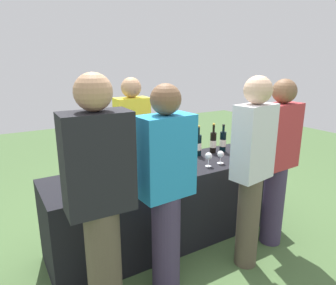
# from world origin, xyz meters

# --- Properties ---
(ground_plane) EXTENTS (12.00, 12.00, 0.00)m
(ground_plane) POSITION_xyz_m (0.00, 0.00, 0.00)
(ground_plane) COLOR #476638
(tasting_table) EXTENTS (2.34, 0.68, 0.78)m
(tasting_table) POSITION_xyz_m (0.00, 0.00, 0.39)
(tasting_table) COLOR black
(tasting_table) RESTS_ON ground_plane
(wine_bottle_0) EXTENTS (0.08, 0.08, 0.31)m
(wine_bottle_0) POSITION_xyz_m (-0.83, 0.07, 0.89)
(wine_bottle_0) COLOR black
(wine_bottle_0) RESTS_ON tasting_table
(wine_bottle_1) EXTENTS (0.07, 0.07, 0.32)m
(wine_bottle_1) POSITION_xyz_m (-0.63, 0.15, 0.90)
(wine_bottle_1) COLOR black
(wine_bottle_1) RESTS_ON tasting_table
(wine_bottle_2) EXTENTS (0.07, 0.07, 0.33)m
(wine_bottle_2) POSITION_xyz_m (0.48, 0.16, 0.90)
(wine_bottle_2) COLOR black
(wine_bottle_2) RESTS_ON tasting_table
(wine_bottle_3) EXTENTS (0.07, 0.07, 0.33)m
(wine_bottle_3) POSITION_xyz_m (0.68, 0.15, 0.90)
(wine_bottle_3) COLOR black
(wine_bottle_3) RESTS_ON tasting_table
(wine_bottle_4) EXTENTS (0.07, 0.07, 0.31)m
(wine_bottle_4) POSITION_xyz_m (0.80, 0.13, 0.89)
(wine_bottle_4) COLOR black
(wine_bottle_4) RESTS_ON tasting_table
(wine_glass_0) EXTENTS (0.06, 0.06, 0.13)m
(wine_glass_0) POSITION_xyz_m (-0.20, -0.15, 0.87)
(wine_glass_0) COLOR silver
(wine_glass_0) RESTS_ON tasting_table
(wine_glass_1) EXTENTS (0.07, 0.07, 0.14)m
(wine_glass_1) POSITION_xyz_m (-0.00, -0.14, 0.88)
(wine_glass_1) COLOR silver
(wine_glass_1) RESTS_ON tasting_table
(wine_glass_2) EXTENTS (0.07, 0.07, 0.14)m
(wine_glass_2) POSITION_xyz_m (0.35, -0.18, 0.88)
(wine_glass_2) COLOR silver
(wine_glass_2) RESTS_ON tasting_table
(wine_glass_3) EXTENTS (0.07, 0.07, 0.13)m
(wine_glass_3) POSITION_xyz_m (0.51, -0.17, 0.87)
(wine_glass_3) COLOR silver
(wine_glass_3) RESTS_ON tasting_table
(wine_glass_4) EXTENTS (0.07, 0.07, 0.15)m
(wine_glass_4) POSITION_xyz_m (0.79, -0.17, 0.88)
(wine_glass_4) COLOR silver
(wine_glass_4) RESTS_ON tasting_table
(ice_bucket) EXTENTS (0.18, 0.18, 0.20)m
(ice_bucket) POSITION_xyz_m (-0.69, 0.00, 0.88)
(ice_bucket) COLOR silver
(ice_bucket) RESTS_ON tasting_table
(server_pouring) EXTENTS (0.37, 0.22, 1.61)m
(server_pouring) POSITION_xyz_m (-0.09, 0.61, 0.88)
(server_pouring) COLOR black
(server_pouring) RESTS_ON ground_plane
(guest_0) EXTENTS (0.44, 0.25, 1.72)m
(guest_0) POSITION_xyz_m (-0.89, -0.63, 0.93)
(guest_0) COLOR brown
(guest_0) RESTS_ON ground_plane
(guest_1) EXTENTS (0.42, 0.25, 1.63)m
(guest_1) POSITION_xyz_m (-0.37, -0.59, 0.88)
(guest_1) COLOR #3F3351
(guest_1) RESTS_ON ground_plane
(guest_2) EXTENTS (0.38, 0.25, 1.67)m
(guest_2) POSITION_xyz_m (0.39, -0.70, 0.93)
(guest_2) COLOR brown
(guest_2) RESTS_ON ground_plane
(guest_3) EXTENTS (0.38, 0.22, 1.63)m
(guest_3) POSITION_xyz_m (0.86, -0.58, 0.89)
(guest_3) COLOR #3F3351
(guest_3) RESTS_ON ground_plane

